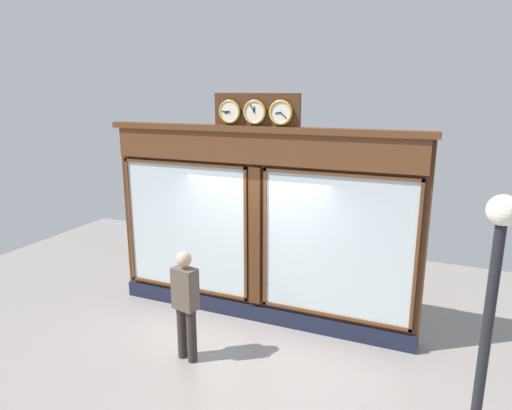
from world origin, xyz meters
TOP-DOWN VIEW (x-y plane):
  - shop_facade at (-0.00, -0.13)m, footprint 5.45×0.42m
  - pedestrian at (0.47, 1.50)m, footprint 0.40×0.29m
  - street_lamp at (-3.31, 2.33)m, footprint 0.28×0.28m

SIDE VIEW (x-z plane):
  - pedestrian at x=0.47m, z-range 0.09..1.78m
  - shop_facade at x=0.00m, z-range -0.24..3.62m
  - street_lamp at x=-3.31m, z-range 0.53..3.55m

